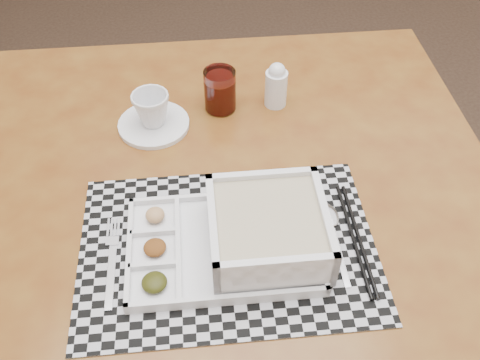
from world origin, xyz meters
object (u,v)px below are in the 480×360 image
Objects in this scene: juice_glass at (220,92)px; creamer_bottle at (276,85)px; serving_tray at (256,235)px; cup at (151,109)px; dining_table at (221,227)px.

creamer_bottle is (0.12, -0.01, 0.01)m from juice_glass.
juice_glass is 0.12m from creamer_bottle.
creamer_bottle reaches higher than serving_tray.
juice_glass is at bearing 90.15° from serving_tray.
creamer_bottle is at bearing -3.16° from juice_glass.
serving_tray is 0.38m from cup.
dining_table is at bearing 109.59° from serving_tray.
juice_glass is at bearing 20.16° from cup.
juice_glass reaches higher than dining_table.
creamer_bottle is (0.16, 0.26, 0.13)m from dining_table.
juice_glass is (0.15, 0.04, -0.00)m from cup.
serving_tray is at bearing -70.41° from dining_table.
dining_table is 0.30m from juice_glass.
cup is at bearing -166.45° from juice_glass.
juice_glass is at bearing 81.03° from dining_table.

